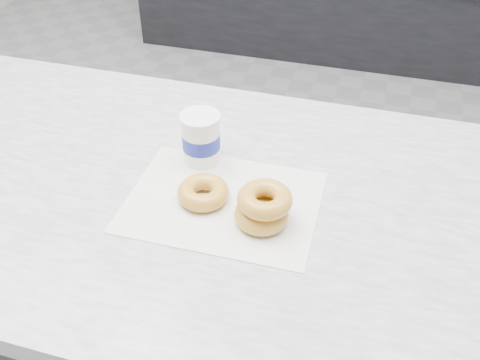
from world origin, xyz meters
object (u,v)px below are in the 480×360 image
Objects in this scene: donut_stack at (263,207)px; coffee_cup at (201,138)px; counter at (177,327)px; donut_single at (203,192)px.

coffee_cup reaches higher than donut_stack.
donut_stack reaches higher than counter.
coffee_cup is (-0.04, 0.11, 0.03)m from donut_single.
donut_single is 0.90× the size of coffee_cup.
coffee_cup is at bearing 138.79° from donut_stack.
counter is 32.71× the size of donut_single.
donut_single is 0.13m from coffee_cup.
counter is 30.14× the size of donut_stack.
donut_stack is at bearing -47.34° from coffee_cup.
donut_single is 0.12m from donut_stack.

